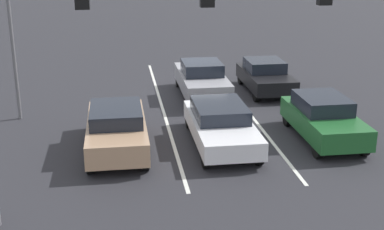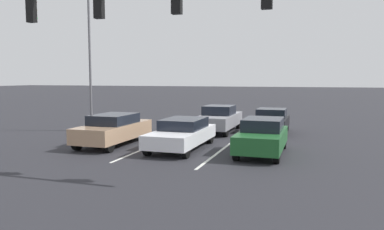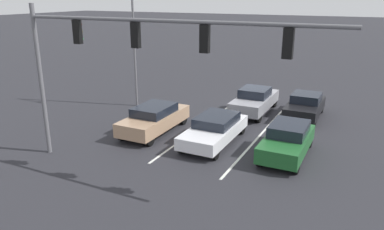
{
  "view_description": "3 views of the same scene",
  "coord_description": "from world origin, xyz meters",
  "views": [
    {
      "loc": [
        3.54,
        23.09,
        6.75
      ],
      "look_at": [
        1.12,
        6.45,
        1.16
      ],
      "focal_mm": 50.0,
      "sensor_mm": 36.0,
      "label": 1
    },
    {
      "loc": [
        -5.66,
        22.16,
        3.23
      ],
      "look_at": [
        0.07,
        4.85,
        1.43
      ],
      "focal_mm": 35.0,
      "sensor_mm": 36.0,
      "label": 2
    },
    {
      "loc": [
        -6.7,
        22.55,
        7.14
      ],
      "look_at": [
        0.45,
        8.08,
        1.94
      ],
      "focal_mm": 35.0,
      "sensor_mm": 36.0,
      "label": 3
    }
  ],
  "objects": [
    {
      "name": "ground_plane",
      "position": [
        0.0,
        0.0,
        0.0
      ],
      "size": [
        240.0,
        240.0,
        0.0
      ],
      "primitive_type": "plane",
      "color": "#28282D"
    },
    {
      "name": "lane_stripe_left_divider",
      "position": [
        -1.71,
        1.92,
        0.01
      ],
      "size": [
        0.12,
        15.85,
        0.01
      ],
      "primitive_type": "cube",
      "color": "silver",
      "rests_on": "ground_plane"
    },
    {
      "name": "lane_stripe_center_divider",
      "position": [
        1.71,
        1.92,
        0.01
      ],
      "size": [
        0.12,
        15.85,
        0.01
      ],
      "primitive_type": "cube",
      "color": "silver",
      "rests_on": "ground_plane"
    },
    {
      "name": "car_white_midlane_front",
      "position": [
        0.1,
        6.21,
        0.72
      ],
      "size": [
        1.94,
        4.79,
        1.37
      ],
      "color": "silver",
      "rests_on": "ground_plane"
    },
    {
      "name": "car_tan_rightlane_front",
      "position": [
        3.62,
        6.26,
        0.77
      ],
      "size": [
        1.91,
        4.7,
        1.48
      ],
      "color": "tan",
      "rests_on": "ground_plane"
    },
    {
      "name": "car_darkgreen_leftlane_front",
      "position": [
        -3.55,
        6.26,
        0.77
      ],
      "size": [
        1.82,
        4.25,
        1.51
      ],
      "color": "#1E5928",
      "rests_on": "ground_plane"
    },
    {
      "name": "car_black_leftlane_second",
      "position": [
        -3.22,
        -0.0,
        0.73
      ],
      "size": [
        1.86,
        4.04,
        1.43
      ],
      "color": "black",
      "rests_on": "ground_plane"
    },
    {
      "name": "car_gray_midlane_second",
      "position": [
        -0.19,
        0.44,
        0.81
      ],
      "size": [
        1.9,
        4.75,
        1.59
      ],
      "color": "gray",
      "rests_on": "ground_plane"
    },
    {
      "name": "traffic_signal_gantry",
      "position": [
        2.09,
        10.83,
        5.16
      ],
      "size": [
        12.96,
        0.37,
        6.81
      ],
      "color": "slate",
      "rests_on": "ground_plane"
    },
    {
      "name": "street_lamp_right_shoulder",
      "position": [
        7.13,
        2.46,
        5.01
      ],
      "size": [
        2.19,
        0.24,
        8.71
      ],
      "color": "slate",
      "rests_on": "ground_plane"
    }
  ]
}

